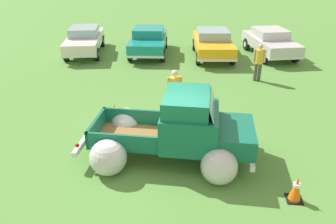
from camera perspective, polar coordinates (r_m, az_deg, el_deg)
The scene contains 10 objects.
ground_plane at distance 9.15m, azimuth -0.38°, elevation -7.69°, with size 80.00×80.00×0.00m, color #548C3D.
vintage_pickup_truck at distance 8.70m, azimuth 2.14°, elevation -3.75°, with size 4.68×2.87×1.96m.
show_car_0 at distance 18.95m, azimuth -14.50°, elevation 12.31°, with size 2.57×4.65×1.43m.
show_car_1 at distance 18.26m, azimuth -3.44°, elevation 12.57°, with size 2.19×4.33×1.43m.
show_car_2 at distance 17.87m, azimuth 7.89°, elevation 12.08°, with size 2.35×4.45×1.43m.
show_car_3 at distance 18.76m, azimuth 17.60°, elevation 11.78°, with size 2.76×4.46×1.43m.
spectator_0 at distance 14.67m, azimuth 15.76°, elevation 8.79°, with size 0.54×0.37×1.64m.
spectator_1 at distance 10.92m, azimuth 1.19°, elevation 3.86°, with size 0.52×0.45×1.66m.
lane_cone_0 at distance 10.96m, azimuth -9.33°, elevation -0.03°, with size 0.36×0.36×0.63m.
lane_cone_1 at distance 8.06m, azimuth 21.67°, elevation -12.50°, with size 0.36×0.36×0.63m.
Camera 1 is at (0.87, -7.53, 5.12)m, focal length 34.55 mm.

